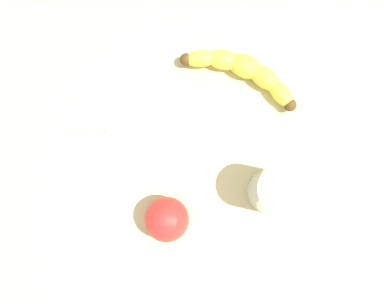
% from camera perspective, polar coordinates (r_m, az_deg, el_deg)
% --- Properties ---
extents(wooden_tabletop, '(1.20, 1.20, 0.03)m').
position_cam_1_polar(wooden_tabletop, '(0.64, -1.16, -2.36)').
color(wooden_tabletop, '#CFC388').
rests_on(wooden_tabletop, ground).
extents(banana, '(0.19, 0.13, 0.04)m').
position_cam_1_polar(banana, '(0.65, 7.98, 12.74)').
color(banana, yellow).
rests_on(banana, wooden_tabletop).
extents(smoothie_glass, '(0.07, 0.07, 0.10)m').
position_cam_1_polar(smoothie_glass, '(0.59, 12.86, -5.71)').
color(smoothie_glass, silver).
rests_on(smoothie_glass, wooden_tabletop).
extents(apple_fruit, '(0.07, 0.07, 0.07)m').
position_cam_1_polar(apple_fruit, '(0.59, -4.03, -10.27)').
color(apple_fruit, red).
rests_on(apple_fruit, wooden_tabletop).
extents(teaspoon, '(0.11, 0.04, 0.01)m').
position_cam_1_polar(teaspoon, '(0.65, -12.54, 3.86)').
color(teaspoon, silver).
rests_on(teaspoon, wooden_tabletop).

